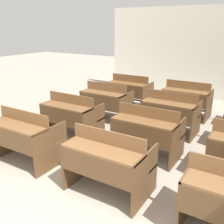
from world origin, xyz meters
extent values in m
cube|color=white|center=(0.00, 6.76, 1.35)|extent=(6.12, 0.06, 2.71)
cube|color=brown|center=(-1.88, 1.17, 0.35)|extent=(0.03, 0.71, 0.69)
cube|color=brown|center=(-0.84, 1.17, 0.35)|extent=(0.03, 0.71, 0.69)
cube|color=brown|center=(-1.36, 0.98, 0.68)|extent=(1.07, 0.34, 0.03)
cube|color=brown|center=(-1.36, 0.82, 0.51)|extent=(1.02, 0.02, 0.31)
cube|color=brown|center=(-1.36, 1.14, 0.79)|extent=(1.07, 0.02, 0.19)
cube|color=brown|center=(-1.36, 1.38, 0.39)|extent=(1.07, 0.28, 0.03)
cube|color=brown|center=(-1.36, 1.38, 0.14)|extent=(1.02, 0.04, 0.04)
cube|color=brown|center=(-0.30, 1.17, 0.35)|extent=(0.03, 0.71, 0.69)
cube|color=brown|center=(0.75, 1.17, 0.35)|extent=(0.03, 0.71, 0.69)
cube|color=brown|center=(0.23, 0.98, 0.68)|extent=(1.07, 0.34, 0.03)
cube|color=brown|center=(0.23, 0.82, 0.51)|extent=(1.02, 0.02, 0.31)
cube|color=brown|center=(0.23, 1.14, 0.79)|extent=(1.07, 0.02, 0.19)
cube|color=brown|center=(0.23, 1.38, 0.39)|extent=(1.07, 0.28, 0.03)
cube|color=brown|center=(0.23, 1.38, 0.14)|extent=(1.02, 0.04, 0.04)
cube|color=brown|center=(1.28, 1.15, 0.35)|extent=(0.03, 0.71, 0.69)
cube|color=brown|center=(-1.91, 2.34, 0.35)|extent=(0.03, 0.71, 0.69)
cube|color=brown|center=(-0.87, 2.34, 0.35)|extent=(0.03, 0.71, 0.69)
cube|color=brown|center=(-1.39, 2.16, 0.68)|extent=(1.07, 0.34, 0.03)
cube|color=brown|center=(-1.39, 2.00, 0.51)|extent=(1.02, 0.02, 0.31)
cube|color=brown|center=(-1.39, 2.32, 0.79)|extent=(1.07, 0.02, 0.19)
cube|color=brown|center=(-1.39, 2.56, 0.39)|extent=(1.07, 0.28, 0.03)
cube|color=brown|center=(-1.39, 2.56, 0.14)|extent=(1.02, 0.04, 0.04)
cube|color=brown|center=(-0.28, 2.38, 0.35)|extent=(0.03, 0.71, 0.69)
cube|color=brown|center=(0.76, 2.38, 0.35)|extent=(0.03, 0.71, 0.69)
cube|color=brown|center=(0.24, 2.19, 0.68)|extent=(1.07, 0.34, 0.03)
cube|color=brown|center=(0.24, 2.03, 0.51)|extent=(1.02, 0.02, 0.31)
cube|color=brown|center=(0.24, 2.35, 0.79)|extent=(1.07, 0.02, 0.19)
cube|color=brown|center=(0.24, 2.59, 0.39)|extent=(1.07, 0.28, 0.03)
cube|color=brown|center=(0.24, 2.59, 0.14)|extent=(1.02, 0.04, 0.04)
cube|color=brown|center=(1.28, 2.37, 0.35)|extent=(0.03, 0.71, 0.69)
cube|color=brown|center=(-1.88, 3.57, 0.35)|extent=(0.03, 0.71, 0.69)
cube|color=brown|center=(-0.84, 3.57, 0.35)|extent=(0.03, 0.71, 0.69)
cube|color=brown|center=(-1.36, 3.38, 0.68)|extent=(1.07, 0.34, 0.03)
cube|color=brown|center=(-1.36, 3.23, 0.51)|extent=(1.02, 0.02, 0.31)
cube|color=brown|center=(-1.36, 3.54, 0.79)|extent=(1.07, 0.02, 0.19)
cube|color=brown|center=(-1.36, 3.79, 0.39)|extent=(1.07, 0.28, 0.03)
cube|color=brown|center=(-1.36, 3.79, 0.14)|extent=(1.02, 0.04, 0.04)
cube|color=brown|center=(-0.30, 3.57, 0.35)|extent=(0.03, 0.71, 0.69)
cube|color=brown|center=(0.74, 3.57, 0.35)|extent=(0.03, 0.71, 0.69)
cube|color=brown|center=(0.22, 3.38, 0.68)|extent=(1.07, 0.34, 0.03)
cube|color=brown|center=(0.22, 3.22, 0.51)|extent=(1.02, 0.02, 0.31)
cube|color=brown|center=(0.22, 3.54, 0.79)|extent=(1.07, 0.02, 0.19)
cube|color=brown|center=(0.22, 3.78, 0.39)|extent=(1.07, 0.28, 0.03)
cube|color=brown|center=(0.22, 3.78, 0.14)|extent=(1.02, 0.04, 0.04)
cube|color=brown|center=(-1.89, 4.77, 0.35)|extent=(0.03, 0.71, 0.69)
cube|color=brown|center=(-0.85, 4.77, 0.35)|extent=(0.03, 0.71, 0.69)
cube|color=brown|center=(-1.37, 4.59, 0.68)|extent=(1.07, 0.34, 0.03)
cube|color=brown|center=(-1.37, 4.43, 0.51)|extent=(1.02, 0.02, 0.31)
cube|color=brown|center=(-1.37, 4.75, 0.79)|extent=(1.07, 0.02, 0.19)
cube|color=brown|center=(-1.37, 4.99, 0.39)|extent=(1.07, 0.28, 0.03)
cube|color=brown|center=(-1.37, 4.99, 0.14)|extent=(1.02, 0.04, 0.04)
cube|color=brown|center=(-0.32, 4.76, 0.35)|extent=(0.03, 0.71, 0.69)
cube|color=brown|center=(0.73, 4.76, 0.35)|extent=(0.03, 0.71, 0.69)
cube|color=brown|center=(0.20, 4.57, 0.68)|extent=(1.07, 0.34, 0.03)
cube|color=brown|center=(0.20, 4.42, 0.51)|extent=(1.02, 0.02, 0.31)
cube|color=brown|center=(0.20, 4.73, 0.79)|extent=(1.07, 0.02, 0.19)
cube|color=brown|center=(0.20, 4.98, 0.39)|extent=(1.07, 0.28, 0.03)
cube|color=brown|center=(0.20, 4.98, 0.14)|extent=(1.02, 0.04, 0.04)
camera|label=1|loc=(1.88, -1.45, 2.15)|focal=42.00mm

